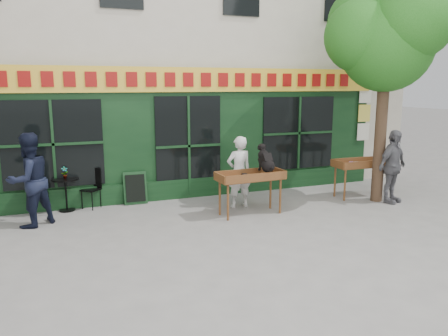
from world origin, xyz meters
The scene contains 14 objects.
ground centered at (0.00, 0.00, 0.00)m, with size 80.00×80.00×0.00m, color slate.
building centered at (0.00, 5.97, 4.97)m, with size 14.00×7.26×10.00m.
street_tree centered at (4.34, 0.36, 4.11)m, with size 3.05×2.90×5.60m.
book_cart_center centered at (0.85, 0.39, 0.82)m, with size 1.53×0.69×0.99m.
dog centered at (1.20, 0.34, 1.29)m, with size 0.34×0.60×0.60m, color black, non-canonical shape.
woman centered at (0.85, 1.04, 0.85)m, with size 0.62×0.41×1.70m, color silver.
book_cart_right centered at (4.21, 0.80, 0.82)m, with size 1.52×0.67×0.99m.
man_right centered at (4.51, 0.05, 0.90)m, with size 1.06×0.44×1.81m, color #5C5C61.
bistro_table centered at (-3.00, 2.18, 0.54)m, with size 0.60×0.60×0.76m.
bistro_chair_left centered at (-3.64, 2.07, 0.56)m, with size 0.37×0.36×0.95m.
bistro_chair_right centered at (-2.39, 2.26, 0.56)m, with size 0.51×0.51×0.95m.
potted_plant centered at (-3.00, 2.18, 0.91)m, with size 0.15×0.10×0.28m, color gray.
man_left centered at (-3.70, 1.28, 0.97)m, with size 0.94×0.73×1.94m, color black.
chalkboard centered at (-1.41, 2.19, 0.40)m, with size 0.57×0.21×0.79m.
Camera 1 is at (-3.15, -8.23, 2.88)m, focal length 35.00 mm.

